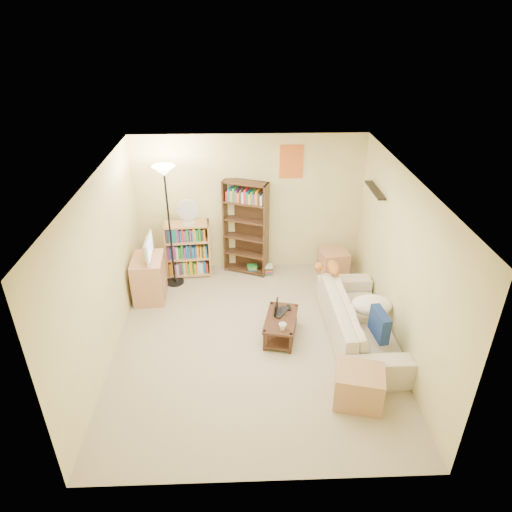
% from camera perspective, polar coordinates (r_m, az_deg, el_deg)
% --- Properties ---
extents(room, '(4.50, 4.54, 2.52)m').
position_cam_1_polar(room, '(5.94, -0.30, 1.56)').
color(room, '#BDAE8E').
rests_on(room, ground).
extents(sofa, '(2.26, 0.97, 0.65)m').
position_cam_1_polar(sofa, '(6.86, 12.86, -7.89)').
color(sofa, beige).
rests_on(sofa, ground).
extents(navy_pillow, '(0.18, 0.44, 0.38)m').
position_cam_1_polar(navy_pillow, '(6.36, 15.19, -8.24)').
color(navy_pillow, navy).
rests_on(navy_pillow, sofa).
extents(cream_blanket, '(0.60, 0.43, 0.26)m').
position_cam_1_polar(cream_blanket, '(6.82, 14.26, -5.97)').
color(cream_blanket, white).
rests_on(cream_blanket, sofa).
extents(tabby_cat, '(0.51, 0.19, 0.18)m').
position_cam_1_polar(tabby_cat, '(7.26, 9.32, -1.42)').
color(tabby_cat, '#C26F29').
rests_on(tabby_cat, sofa).
extents(coffee_table, '(0.60, 0.86, 0.35)m').
position_cam_1_polar(coffee_table, '(6.80, 3.11, -8.64)').
color(coffee_table, '#402318').
rests_on(coffee_table, ground).
extents(laptop, '(0.50, 0.48, 0.02)m').
position_cam_1_polar(laptop, '(6.80, 3.48, -7.10)').
color(laptop, black).
rests_on(laptop, coffee_table).
extents(laptop_screen, '(0.07, 0.26, 0.17)m').
position_cam_1_polar(laptop_screen, '(6.76, 2.55, -6.37)').
color(laptop_screen, white).
rests_on(laptop_screen, laptop).
extents(mug, '(0.15, 0.15, 0.10)m').
position_cam_1_polar(mug, '(6.47, 3.34, -8.81)').
color(mug, white).
rests_on(mug, coffee_table).
extents(tv_remote, '(0.06, 0.14, 0.02)m').
position_cam_1_polar(tv_remote, '(6.92, 4.15, -6.46)').
color(tv_remote, black).
rests_on(tv_remote, coffee_table).
extents(tv_stand, '(0.53, 0.72, 0.74)m').
position_cam_1_polar(tv_stand, '(7.79, -13.22, -2.69)').
color(tv_stand, tan).
rests_on(tv_stand, ground).
extents(television, '(0.65, 0.15, 0.37)m').
position_cam_1_polar(television, '(7.52, -13.69, 0.93)').
color(television, black).
rests_on(television, tv_stand).
extents(tall_bookshelf, '(0.82, 0.54, 1.74)m').
position_cam_1_polar(tall_bookshelf, '(8.09, -1.29, 3.76)').
color(tall_bookshelf, '#44301A').
rests_on(tall_bookshelf, ground).
extents(short_bookshelf, '(0.82, 0.39, 1.03)m').
position_cam_1_polar(short_bookshelf, '(8.24, -8.51, 0.80)').
color(short_bookshelf, tan).
rests_on(short_bookshelf, ground).
extents(desk_fan, '(0.37, 0.21, 0.46)m').
position_cam_1_polar(desk_fan, '(7.87, -8.52, 5.45)').
color(desk_fan, silver).
rests_on(desk_fan, short_bookshelf).
extents(floor_lamp, '(0.36, 0.36, 2.15)m').
position_cam_1_polar(floor_lamp, '(7.54, -11.19, 7.83)').
color(floor_lamp, black).
rests_on(floor_lamp, ground).
extents(side_table, '(0.53, 0.53, 0.53)m').
position_cam_1_polar(side_table, '(8.32, 9.61, -0.98)').
color(side_table, '#B27B57').
rests_on(side_table, ground).
extents(end_cabinet, '(0.68, 0.61, 0.48)m').
position_cam_1_polar(end_cabinet, '(5.96, 12.72, -15.64)').
color(end_cabinet, tan).
rests_on(end_cabinet, ground).
extents(book_stacks, '(0.46, 0.22, 0.19)m').
position_cam_1_polar(book_stacks, '(8.39, 0.62, -1.66)').
color(book_stacks, red).
rests_on(book_stacks, ground).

